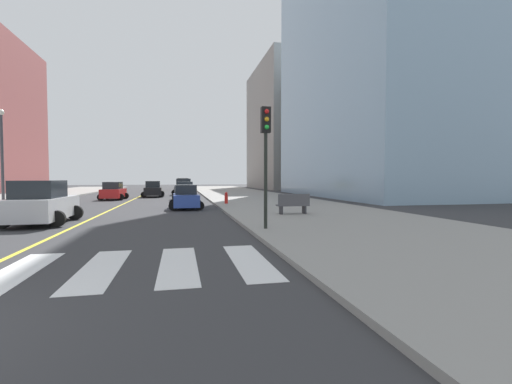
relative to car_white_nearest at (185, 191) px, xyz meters
The scene contains 15 objects.
sidewalk_kerb_east 12.95m from the car_white_nearest, 56.28° to the right, with size 10.00×120.00×0.15m, color gray.
lane_divider_paint 10.55m from the car_white_nearest, 118.51° to the left, with size 0.16×80.00×0.01m, color yellow.
office_tower_glass 32.94m from the car_white_nearest, ahead, with size 20.00×28.00×44.76m, color #8CADC6.
parking_garage_concrete 42.12m from the car_white_nearest, 54.09° to the left, with size 18.00×24.00×24.43m, color gray.
car_white_nearest is the anchor object (origin of this frame).
car_black_second 6.41m from the car_white_nearest, 122.49° to the left, with size 2.60×4.07×1.79m.
car_silver_third 18.86m from the car_white_nearest, 111.05° to the right, with size 2.84×4.55×2.03m.
car_blue_fourth 10.85m from the car_white_nearest, 90.40° to the right, with size 2.37×3.75×1.67m.
car_gray_fifth 9.72m from the car_white_nearest, 90.06° to the left, with size 2.98×4.66×2.05m.
car_yellow_sixth 24.80m from the car_white_nearest, 89.96° to the left, with size 3.03×4.76×2.10m.
car_red_seventh 6.95m from the car_white_nearest, behind, with size 2.54×3.99×1.75m.
traffic_light_near_corner 22.54m from the car_white_nearest, 82.74° to the right, with size 0.36×0.41×4.76m.
park_bench 18.06m from the car_white_nearest, 71.81° to the right, with size 1.80×0.57×1.12m.
fire_hydrant 8.96m from the car_white_nearest, 70.08° to the right, with size 0.26×0.26×0.89m.
street_lamp 15.10m from the car_white_nearest, 156.65° to the right, with size 0.44×0.44×7.11m.
Camera 1 is at (4.55, -4.82, 2.15)m, focal length 24.60 mm.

